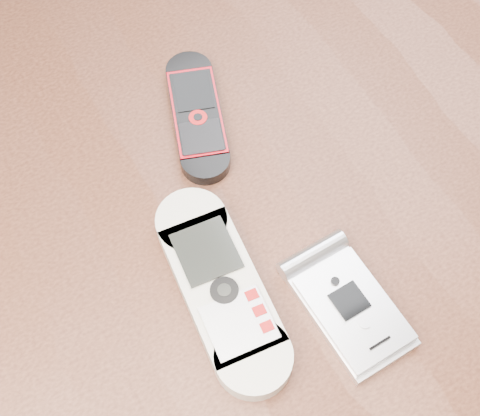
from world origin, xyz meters
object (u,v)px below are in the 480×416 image
table (235,268)px  nokia_black_red (197,115)px  nokia_white (221,287)px  motorola_razr (350,307)px

table → nokia_black_red: nokia_black_red is taller
table → nokia_white: size_ratio=6.88×
table → nokia_white: bearing=-128.4°
table → motorola_razr: 0.16m
table → motorola_razr: (0.03, -0.11, 0.11)m
motorola_razr → nokia_black_red: bearing=92.8°
nokia_black_red → nokia_white: bearing=-92.1°
motorola_razr → table: bearing=105.7°
nokia_white → nokia_black_red: bearing=74.4°
nokia_black_red → motorola_razr: size_ratio=1.25×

